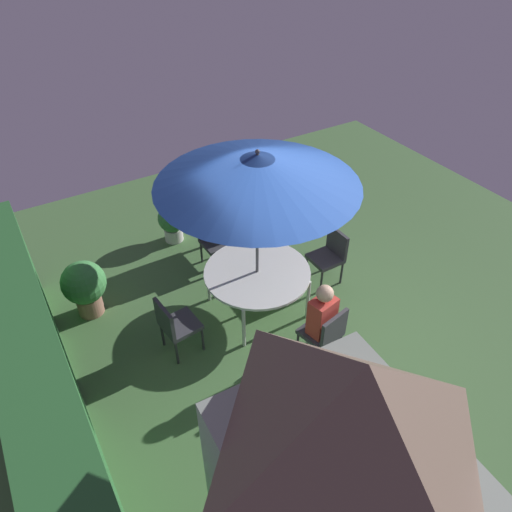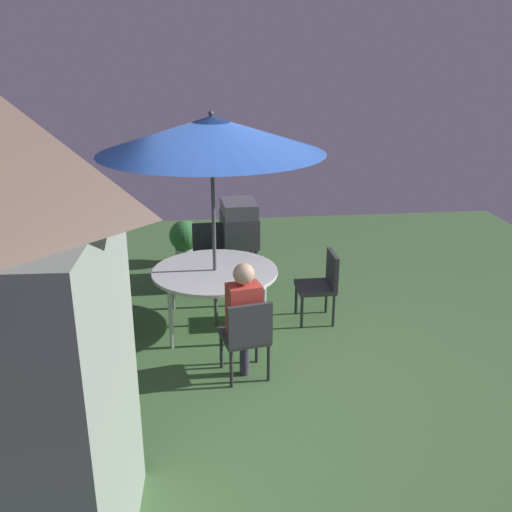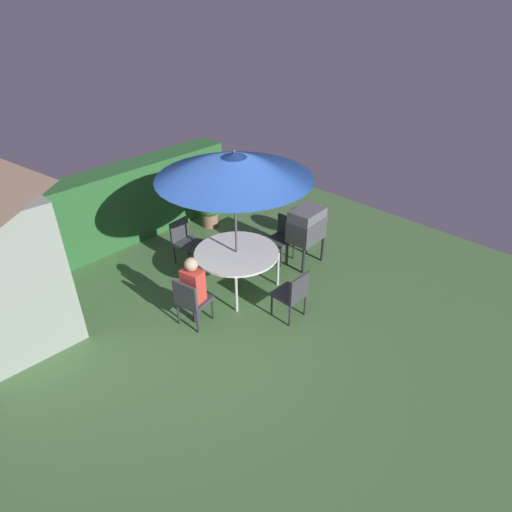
% 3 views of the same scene
% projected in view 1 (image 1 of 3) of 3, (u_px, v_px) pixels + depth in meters
% --- Properties ---
extents(ground_plane, '(11.00, 11.00, 0.00)m').
position_uv_depth(ground_plane, '(313.00, 329.00, 6.84)').
color(ground_plane, '#47703D').
extents(hedge_backdrop, '(5.88, 0.64, 1.64)m').
position_uv_depth(hedge_backdrop, '(48.00, 404.00, 4.92)').
color(hedge_backdrop, '#28602D').
rests_on(hedge_backdrop, ground).
extents(garden_shed, '(1.70, 1.49, 3.25)m').
position_uv_depth(garden_shed, '(335.00, 508.00, 3.31)').
color(garden_shed, gray).
rests_on(garden_shed, ground).
extents(patio_table, '(1.53, 1.53, 0.74)m').
position_uv_depth(patio_table, '(257.00, 274.00, 6.75)').
color(patio_table, white).
rests_on(patio_table, ground).
extents(patio_umbrella, '(2.59, 2.59, 2.63)m').
position_uv_depth(patio_umbrella, '(257.00, 170.00, 5.70)').
color(patio_umbrella, '#4C4C51').
rests_on(patio_umbrella, ground).
extents(bbq_grill, '(0.73, 0.54, 1.20)m').
position_uv_depth(bbq_grill, '(233.00, 208.00, 7.81)').
color(bbq_grill, '#47474C').
rests_on(bbq_grill, ground).
extents(chair_near_shed, '(0.55, 0.54, 0.90)m').
position_uv_depth(chair_near_shed, '(325.00, 332.00, 6.10)').
color(chair_near_shed, '#38383D').
rests_on(chair_near_shed, ground).
extents(chair_far_side, '(0.46, 0.47, 0.90)m').
position_uv_depth(chair_far_side, '(330.00, 253.00, 7.39)').
color(chair_far_side, '#38383D').
rests_on(chair_far_side, ground).
extents(chair_toward_hedge, '(0.47, 0.47, 0.90)m').
position_uv_depth(chair_toward_hedge, '(214.00, 237.00, 7.73)').
color(chair_toward_hedge, '#38383D').
rests_on(chair_toward_hedge, ground).
extents(chair_toward_house, '(0.50, 0.51, 0.90)m').
position_uv_depth(chair_toward_house, '(174.00, 324.00, 6.22)').
color(chair_toward_house, '#38383D').
rests_on(chair_toward_house, ground).
extents(potted_plant_by_shed, '(0.49, 0.49, 0.71)m').
position_uv_depth(potted_plant_by_shed, '(172.00, 221.00, 8.29)').
color(potted_plant_by_shed, silver).
rests_on(potted_plant_by_shed, ground).
extents(potted_plant_by_grill, '(0.64, 0.64, 0.90)m').
position_uv_depth(potted_plant_by_grill, '(84.00, 286.00, 6.80)').
color(potted_plant_by_grill, '#936651').
rests_on(potted_plant_by_grill, ground).
extents(person_in_red, '(0.30, 0.38, 1.26)m').
position_uv_depth(person_in_red, '(322.00, 315.00, 5.99)').
color(person_in_red, '#CC3D33').
rests_on(person_in_red, ground).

